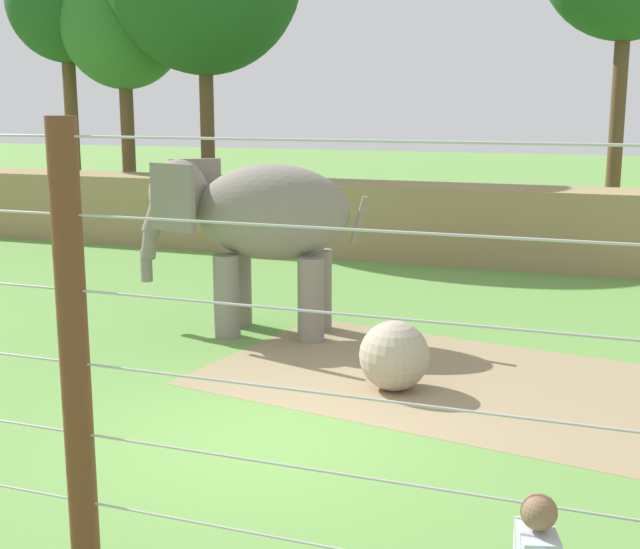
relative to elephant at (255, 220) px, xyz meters
The scene contains 8 objects.
ground_plane 5.25m from the elephant, 63.54° to the right, with size 120.00×120.00×0.00m, color #609342.
dirt_patch 4.42m from the elephant, 21.45° to the right, with size 6.89×4.30×0.01m, color #937F5B.
embankment_wall 8.36m from the elephant, 74.86° to the left, with size 36.00×1.80×1.90m, color #997F56.
elephant is the anchor object (origin of this frame).
enrichment_ball 4.01m from the elephant, 34.73° to the right, with size 0.98×0.98×0.98m, color tan.
cable_fence 7.96m from the elephant, 74.79° to the right, with size 9.44×0.24×3.84m.
tree_left_of_centre 16.93m from the elephant, 136.67° to the left, with size 3.76×3.76×9.15m.
tree_behind_wall 15.34m from the elephant, 130.86° to the left, with size 3.97×3.97×8.51m.
Camera 1 is at (3.88, -8.81, 3.94)m, focal length 48.01 mm.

